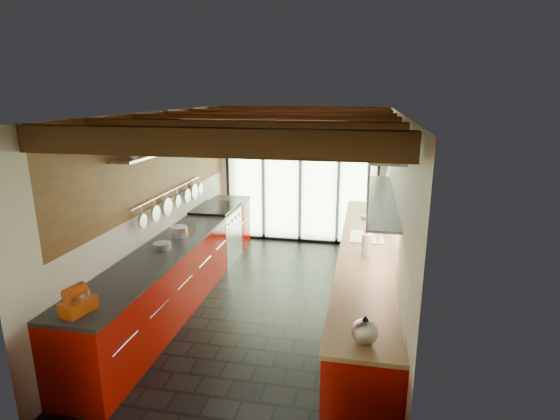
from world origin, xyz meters
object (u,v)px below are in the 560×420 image
Objects in this scene: soap_bottle at (367,231)px; paper_towel at (367,245)px; stand_mixer at (78,301)px; kettle at (365,330)px; bowl at (367,217)px.

paper_towel is at bearing -90.00° from soap_bottle.
stand_mixer is 1.03× the size of paper_towel.
soap_bottle is at bearing 46.32° from stand_mixer.
stand_mixer reaches higher than soap_bottle.
paper_towel reaches higher than kettle.
paper_towel is (2.54, 1.94, 0.03)m from stand_mixer.
paper_towel reaches higher than soap_bottle.
kettle is 1.95m from paper_towel.
soap_bottle is 0.87× the size of bowl.
bowl is at bearing 90.00° from paper_towel.
bowl is (0.00, 3.63, -0.08)m from kettle.
kettle is 1.43× the size of soap_bottle.
stand_mixer is 3.68m from soap_bottle.
kettle is 3.63m from bowl.
kettle is 2.67m from soap_bottle.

